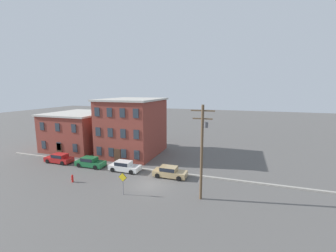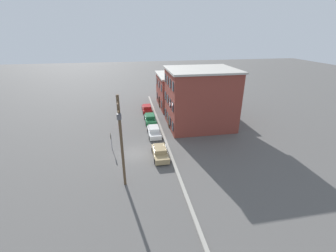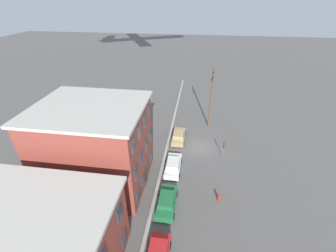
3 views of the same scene
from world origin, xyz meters
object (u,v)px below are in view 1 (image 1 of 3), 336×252
Objects in this scene: car_white at (124,166)px; caution_sign at (123,180)px; car_tan at (170,172)px; fire_hydrant at (72,178)px; utility_pole at (202,148)px; car_red at (59,158)px; car_green at (90,162)px.

caution_sign reaches higher than car_white.
car_white is at bearing 179.82° from car_tan.
car_white is at bearing 52.08° from fire_hydrant.
car_tan is 0.44× the size of utility_pole.
car_red is 16.27m from caution_sign.
car_tan is 1.74× the size of caution_sign.
fire_hydrant is at bearing -127.92° from car_white.
caution_sign is 7.84m from fire_hydrant.
caution_sign reaches higher than car_red.
caution_sign is 2.64× the size of fire_hydrant.
car_tan is 4.58× the size of fire_hydrant.
fire_hydrant is (-4.23, -5.43, -0.27)m from car_white.
car_green is at bearing 0.45° from car_red.
car_white is 0.44× the size of utility_pole.
caution_sign reaches higher than car_green.
utility_pole is at bearing -21.31° from car_white.
caution_sign is 9.32m from utility_pole.
fire_hydrant is (1.53, -5.42, -0.27)m from car_green.
car_white is 6.73m from car_tan.
car_red is 1.00× the size of car_tan.
car_green is 11.24m from caution_sign.
car_red is at bearing 143.54° from fire_hydrant.
car_green reaches higher than fire_hydrant.
utility_pole is (23.24, -4.52, 4.83)m from car_red.
car_white is (5.76, 0.01, 0.00)m from car_green.
car_green is 1.00× the size of car_tan.
fire_hydrant is (-10.96, -5.41, -0.27)m from car_tan.
car_green and car_tan have the same top height.
car_red and car_green have the same top height.
car_red and car_tan have the same top height.
fire_hydrant is (-7.69, 0.94, -1.21)m from caution_sign.
car_red is 1.00× the size of car_white.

